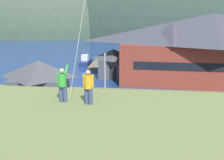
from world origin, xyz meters
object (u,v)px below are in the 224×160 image
object	(u,v)px
parked_car_mid_row_center	(156,110)
parking_light_pole	(105,75)
person_kite_flyer	(62,84)
parked_car_front_row_silver	(13,129)
person_companion	(88,86)
storage_shed_near_lot	(40,85)
moored_boat_wharfside	(85,61)
storage_shed_waterside	(113,63)
wharf_dock	(102,62)
parked_car_lone_by_shed	(172,144)
harbor_lodge	(212,47)

from	to	relation	value
parked_car_mid_row_center	parking_light_pole	distance (m)	7.43
parking_light_pole	person_kite_flyer	world-z (taller)	person_kite_flyer
parked_car_front_row_silver	person_companion	world-z (taller)	person_companion
storage_shed_near_lot	moored_boat_wharfside	xyz separation A→B (m)	(-0.48, 26.16, -2.23)
storage_shed_near_lot	storage_shed_waterside	size ratio (longest dim) A/B	1.20
parking_light_pole	wharf_dock	bearing A→B (deg)	99.39
moored_boat_wharfside	person_kite_flyer	size ratio (longest dim) A/B	3.16
parked_car_mid_row_center	person_companion	distance (m)	15.58
storage_shed_waterside	moored_boat_wharfside	xyz separation A→B (m)	(-6.96, 9.90, -1.76)
person_companion	parking_light_pole	bearing A→B (deg)	95.45
parked_car_lone_by_shed	person_companion	distance (m)	10.43
harbor_lodge	moored_boat_wharfside	world-z (taller)	harbor_lodge
storage_shed_near_lot	parking_light_pole	xyz separation A→B (m)	(7.04, 2.24, 0.75)
storage_shed_near_lot	parked_car_lone_by_shed	world-z (taller)	storage_shed_near_lot
storage_shed_waterside	wharf_dock	bearing A→B (deg)	107.37
storage_shed_waterside	harbor_lodge	bearing A→B (deg)	-7.00
parking_light_pole	storage_shed_near_lot	bearing A→B (deg)	-162.35
moored_boat_wharfside	parked_car_mid_row_center	xyz separation A→B (m)	(13.29, -27.80, 0.34)
parked_car_front_row_silver	parked_car_lone_by_shed	size ratio (longest dim) A/B	0.98
parked_car_front_row_silver	person_companion	bearing A→B (deg)	-42.82
storage_shed_near_lot	parked_car_lone_by_shed	bearing A→B (deg)	-32.26
harbor_lodge	storage_shed_waterside	world-z (taller)	harbor_lodge
person_kite_flyer	person_companion	distance (m)	1.38
storage_shed_near_lot	parked_car_lone_by_shed	size ratio (longest dim) A/B	1.52
wharf_dock	parked_car_mid_row_center	size ratio (longest dim) A/B	3.59
parked_car_lone_by_shed	parking_light_pole	bearing A→B (deg)	121.46
wharf_dock	person_kite_flyer	distance (m)	44.06
moored_boat_wharfside	person_companion	distance (m)	42.98
storage_shed_near_lot	parked_car_mid_row_center	xyz separation A→B (m)	(12.81, -1.64, -1.88)
parked_car_mid_row_center	parking_light_pole	bearing A→B (deg)	146.03
storage_shed_near_lot	wharf_dock	world-z (taller)	storage_shed_near_lot
moored_boat_wharfside	wharf_dock	bearing A→B (deg)	31.68
storage_shed_waterside	parking_light_pole	xyz separation A→B (m)	(0.56, -14.02, 1.22)
harbor_lodge	storage_shed_waterside	size ratio (longest dim) A/B	5.28
parked_car_mid_row_center	storage_shed_waterside	bearing A→B (deg)	109.47
storage_shed_waterside	parked_car_front_row_silver	bearing A→B (deg)	-104.41
storage_shed_near_lot	moored_boat_wharfside	world-z (taller)	storage_shed_near_lot
person_kite_flyer	harbor_lodge	bearing A→B (deg)	64.04
moored_boat_wharfside	harbor_lodge	bearing A→B (deg)	-27.94
parking_light_pole	storage_shed_waterside	bearing A→B (deg)	92.31
storage_shed_near_lot	moored_boat_wharfside	distance (m)	26.26
storage_shed_waterside	person_kite_flyer	world-z (taller)	person_kite_flyer
storage_shed_waterside	parked_car_lone_by_shed	bearing A→B (deg)	-73.82
storage_shed_near_lot	person_kite_flyer	xyz separation A→B (m)	(7.35, -15.09, 4.43)
storage_shed_waterside	person_kite_flyer	xyz separation A→B (m)	(0.87, -31.35, 4.90)
person_kite_flyer	parked_car_front_row_silver	bearing A→B (deg)	132.86
moored_boat_wharfside	parking_light_pole	world-z (taller)	parking_light_pole
parked_car_mid_row_center	storage_shed_near_lot	bearing A→B (deg)	172.69
storage_shed_waterside	parking_light_pole	bearing A→B (deg)	-87.69
wharf_dock	parked_car_lone_by_shed	size ratio (longest dim) A/B	3.56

